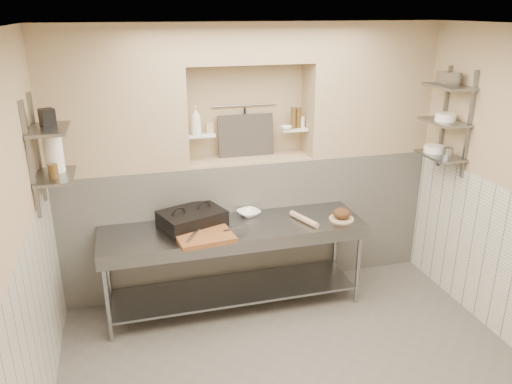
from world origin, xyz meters
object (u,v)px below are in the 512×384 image
object	(u,v)px
panini_press	(192,219)
mixing_bowl	(249,213)
bowl_alcove	(286,128)
bread_loaf	(342,213)
prep_table	(234,250)
jug_left	(54,154)
cutting_board	(205,237)
bottle_soap	(196,120)
rolling_pin	(304,219)

from	to	relation	value
panini_press	mixing_bowl	world-z (taller)	panini_press
bowl_alcove	bread_loaf	bearing A→B (deg)	-57.79
prep_table	bread_loaf	world-z (taller)	bread_loaf
panini_press	jug_left	world-z (taller)	jug_left
prep_table	jug_left	distance (m)	1.91
bread_loaf	bowl_alcove	bearing A→B (deg)	122.21
prep_table	cutting_board	world-z (taller)	cutting_board
panini_press	bowl_alcove	world-z (taller)	bowl_alcove
cutting_board	bottle_soap	bearing A→B (deg)	84.69
mixing_bowl	jug_left	xyz separation A→B (m)	(-1.75, -0.27, 0.84)
rolling_pin	bread_loaf	bearing A→B (deg)	-6.05
bowl_alcove	jug_left	world-z (taller)	jug_left
bread_loaf	jug_left	size ratio (longest dim) A/B	0.57
panini_press	mixing_bowl	distance (m)	0.61
cutting_board	prep_table	bearing A→B (deg)	33.62
cutting_board	bread_loaf	size ratio (longest dim) A/B	2.93
mixing_bowl	jug_left	distance (m)	1.96
prep_table	cutting_board	bearing A→B (deg)	-146.38
bottle_soap	bowl_alcove	world-z (taller)	bottle_soap
mixing_bowl	cutting_board	bearing A→B (deg)	-139.98
bread_loaf	panini_press	bearing A→B (deg)	171.10
bread_loaf	bottle_soap	size ratio (longest dim) A/B	0.61
rolling_pin	bottle_soap	size ratio (longest dim) A/B	1.35
rolling_pin	cutting_board	bearing A→B (deg)	-172.02
cutting_board	jug_left	size ratio (longest dim) A/B	1.68
bread_loaf	prep_table	bearing A→B (deg)	174.24
cutting_board	rolling_pin	size ratio (longest dim) A/B	1.33
rolling_pin	bottle_soap	world-z (taller)	bottle_soap
jug_left	bowl_alcove	bearing A→B (deg)	13.97
rolling_pin	bottle_soap	distance (m)	1.47
rolling_pin	panini_press	bearing A→B (deg)	170.09
rolling_pin	bowl_alcove	bearing A→B (deg)	90.61
bread_loaf	jug_left	xyz separation A→B (m)	(-2.64, 0.07, 0.80)
prep_table	bottle_soap	xyz separation A→B (m)	(-0.25, 0.55, 1.21)
rolling_pin	bowl_alcove	size ratio (longest dim) A/B	3.18
mixing_bowl	bowl_alcove	size ratio (longest dim) A/B	1.83
panini_press	cutting_board	bearing A→B (deg)	-98.54
bottle_soap	prep_table	bearing A→B (deg)	-65.74
panini_press	jug_left	distance (m)	1.40
bread_loaf	bottle_soap	distance (m)	1.74
prep_table	rolling_pin	xyz separation A→B (m)	(0.71, -0.07, 0.29)
mixing_bowl	bottle_soap	size ratio (longest dim) A/B	0.78
panini_press	bread_loaf	distance (m)	1.50
prep_table	rolling_pin	bearing A→B (deg)	-5.61
mixing_bowl	rolling_pin	size ratio (longest dim) A/B	0.58
panini_press	bowl_alcove	xyz separation A→B (m)	(1.09, 0.40, 0.75)
cutting_board	bottle_soap	xyz separation A→B (m)	(0.07, 0.77, 0.93)
rolling_pin	jug_left	world-z (taller)	jug_left
rolling_pin	bread_loaf	xyz separation A→B (m)	(0.39, -0.04, 0.04)
jug_left	mixing_bowl	bearing A→B (deg)	8.89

